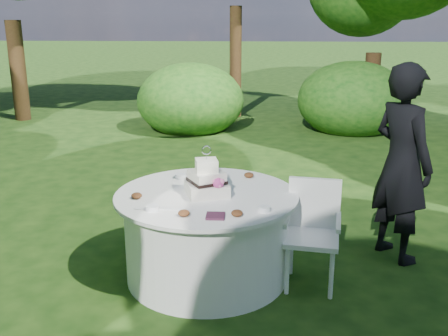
% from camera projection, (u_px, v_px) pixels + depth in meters
% --- Properties ---
extents(ground, '(80.00, 80.00, 0.00)m').
position_uv_depth(ground, '(207.00, 275.00, 4.66)').
color(ground, black).
rests_on(ground, ground).
extents(napkins, '(0.14, 0.14, 0.02)m').
position_uv_depth(napkins, '(215.00, 216.00, 3.93)').
color(napkins, '#471E33').
rests_on(napkins, table).
extents(feather_plume, '(0.48, 0.07, 0.01)m').
position_uv_depth(feather_plume, '(164.00, 209.00, 4.07)').
color(feather_plume, white).
rests_on(feather_plume, table).
extents(guest, '(0.71, 0.80, 1.84)m').
position_uv_depth(guest, '(402.00, 164.00, 4.78)').
color(guest, black).
rests_on(guest, ground).
extents(table, '(1.56, 1.56, 0.77)m').
position_uv_depth(table, '(207.00, 235.00, 4.55)').
color(table, white).
rests_on(table, ground).
extents(cake, '(0.42, 0.42, 0.43)m').
position_uv_depth(cake, '(207.00, 182.00, 4.39)').
color(cake, silver).
rests_on(cake, table).
extents(chair, '(0.52, 0.51, 0.90)m').
position_uv_depth(chair, '(313.00, 225.00, 4.42)').
color(chair, white).
rests_on(chair, ground).
extents(votives, '(0.97, 0.93, 0.04)m').
position_uv_depth(votives, '(198.00, 196.00, 4.32)').
color(votives, white).
rests_on(votives, table).
extents(petal_cups, '(1.01, 1.08, 0.05)m').
position_uv_depth(petal_cups, '(203.00, 198.00, 4.27)').
color(petal_cups, '#562D16').
rests_on(petal_cups, table).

